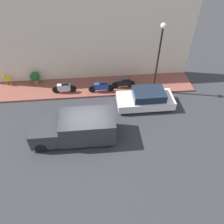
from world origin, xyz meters
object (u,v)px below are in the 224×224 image
(scooter_silver, at_px, (64,87))
(potted_plant, at_px, (35,77))
(cafe_chair, at_px, (7,79))
(motorcycle_blue, at_px, (101,87))
(motorcycle_black, at_px, (124,83))
(streetlamp, at_px, (160,49))
(parked_car, at_px, (146,99))
(delivery_van, at_px, (75,128))

(scooter_silver, relative_size, potted_plant, 1.78)
(cafe_chair, bearing_deg, motorcycle_blue, -102.89)
(motorcycle_black, height_order, streetlamp, streetlamp)
(motorcycle_black, xyz_separation_m, cafe_chair, (1.32, 9.03, 0.07))
(parked_car, height_order, scooter_silver, parked_car)
(potted_plant, height_order, cafe_chair, potted_plant)
(cafe_chair, bearing_deg, scooter_silver, -108.38)
(motorcycle_blue, distance_m, streetlamp, 4.94)
(parked_car, xyz_separation_m, scooter_silver, (1.96, 5.81, -0.05))
(parked_car, xyz_separation_m, delivery_van, (-2.54, 4.83, 0.24))
(motorcycle_blue, distance_m, motorcycle_black, 1.76)
(streetlamp, height_order, cafe_chair, streetlamp)
(delivery_van, height_order, cafe_chair, delivery_van)
(delivery_van, distance_m, motorcycle_black, 5.88)
(potted_plant, bearing_deg, streetlamp, -100.98)
(motorcycle_blue, height_order, streetlamp, streetlamp)
(motorcycle_black, height_order, scooter_silver, scooter_silver)
(parked_car, relative_size, streetlamp, 0.77)
(motorcycle_black, bearing_deg, motorcycle_blue, 101.67)
(streetlamp, distance_m, potted_plant, 9.67)
(delivery_van, xyz_separation_m, motorcycle_blue, (4.33, -1.81, -0.28))
(delivery_van, bearing_deg, cafe_chair, 42.48)
(parked_car, distance_m, delivery_van, 5.46)
(motorcycle_black, distance_m, cafe_chair, 9.13)
(parked_car, height_order, motorcycle_black, parked_car)
(scooter_silver, bearing_deg, delivery_van, -167.74)
(motorcycle_blue, xyz_separation_m, scooter_silver, (0.17, 2.79, -0.01))
(potted_plant, bearing_deg, motorcycle_black, -100.01)
(delivery_van, relative_size, streetlamp, 0.96)
(potted_plant, bearing_deg, motorcycle_blue, -106.99)
(parked_car, height_order, delivery_van, delivery_van)
(streetlamp, xyz_separation_m, cafe_chair, (1.87, 11.27, -2.89))
(parked_car, relative_size, delivery_van, 0.80)
(motorcycle_blue, distance_m, potted_plant, 5.36)
(streetlamp, bearing_deg, cafe_chair, 80.58)
(streetlamp, bearing_deg, delivery_van, 125.56)
(scooter_silver, distance_m, streetlamp, 7.38)
(motorcycle_black, height_order, potted_plant, potted_plant)
(motorcycle_blue, height_order, cafe_chair, cafe_chair)
(motorcycle_blue, height_order, potted_plant, potted_plant)
(streetlamp, bearing_deg, parked_car, 149.33)
(streetlamp, bearing_deg, potted_plant, 79.02)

